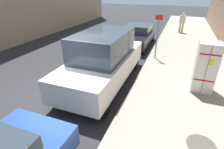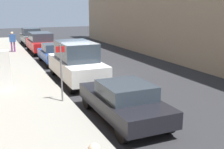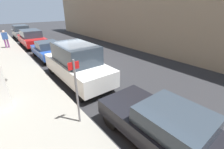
{
  "view_description": "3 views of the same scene",
  "coord_description": "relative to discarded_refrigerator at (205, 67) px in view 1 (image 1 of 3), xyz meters",
  "views": [
    {
      "loc": [
        -3.67,
        4.43,
        3.65
      ],
      "look_at": [
        -1.65,
        -0.8,
        0.85
      ],
      "focal_mm": 28.0,
      "sensor_mm": 36.0,
      "label": 1
    },
    {
      "loc": [
        -5.17,
        -15.76,
        3.96
      ],
      "look_at": [
        -0.03,
        -4.06,
        0.85
      ],
      "focal_mm": 45.0,
      "sensor_mm": 36.0,
      "label": 2
    },
    {
      "loc": [
        -4.36,
        -8.93,
        3.94
      ],
      "look_at": [
        -0.65,
        -4.27,
        1.26
      ],
      "focal_mm": 24.0,
      "sensor_mm": 36.0,
      "label": 3
    }
  ],
  "objects": [
    {
      "name": "parked_sedan_dark",
      "position": [
        3.73,
        -5.21,
        -0.35
      ],
      "size": [
        1.85,
        4.39,
        1.4
      ],
      "color": "black",
      "rests_on": "ground"
    },
    {
      "name": "parked_van_white",
      "position": [
        3.73,
        0.56,
        -0.01
      ],
      "size": [
        1.95,
        5.14,
        2.15
      ],
      "color": "silver",
      "rests_on": "ground"
    },
    {
      "name": "sidewalk_slab",
      "position": [
        0.39,
        2.1,
        -1.0
      ],
      "size": [
        4.16,
        44.0,
        0.16
      ],
      "primitive_type": "cube",
      "color": "gray",
      "rests_on": "ground"
    },
    {
      "name": "discarded_refrigerator",
      "position": [
        0.0,
        0.0,
        0.0
      ],
      "size": [
        0.72,
        0.66,
        1.84
      ],
      "color": "white",
      "rests_on": "sidewalk_slab"
    },
    {
      "name": "manhole_cover",
      "position": [
        0.12,
        2.87,
        -0.91
      ],
      "size": [
        0.7,
        0.7,
        0.02
      ],
      "primitive_type": "cylinder",
      "color": "#47443F",
      "rests_on": "sidewalk_slab"
    },
    {
      "name": "street_sign_post",
      "position": [
        2.12,
        -2.78,
        0.4
      ],
      "size": [
        0.36,
        0.07,
        2.35
      ],
      "color": "slate",
      "rests_on": "sidewalk_slab"
    },
    {
      "name": "ground_plane",
      "position": [
        4.74,
        2.1,
        -1.08
      ],
      "size": [
        80.0,
        80.0,
        0.0
      ],
      "primitive_type": "plane",
      "color": "#28282B"
    },
    {
      "name": "pedestrian_walking_far",
      "position": [
        0.99,
        -9.7,
        0.01
      ],
      "size": [
        0.47,
        0.22,
        1.61
      ],
      "rotation": [
        0.0,
        0.0,
        0.57
      ],
      "color": "#A8934C",
      "rests_on": "sidewalk_slab"
    }
  ]
}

